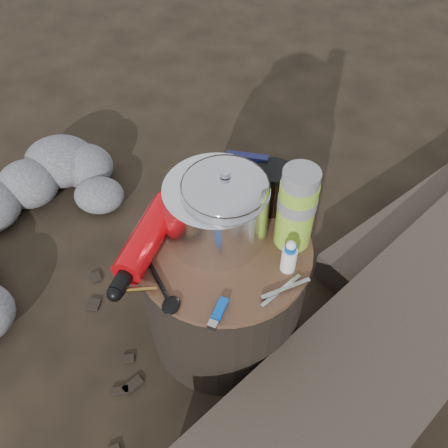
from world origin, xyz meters
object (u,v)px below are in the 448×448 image
(fuel_bottle, at_px, (147,237))
(travel_mug, at_px, (273,189))
(stump, at_px, (224,291))
(camping_pot, at_px, (225,206))
(thermos, at_px, (296,209))

(fuel_bottle, relative_size, travel_mug, 2.36)
(stump, bearing_deg, camping_pot, 102.51)
(fuel_bottle, bearing_deg, thermos, 22.94)
(camping_pot, xyz_separation_m, travel_mug, (0.09, 0.12, -0.03))
(thermos, bearing_deg, fuel_bottle, -159.99)
(fuel_bottle, bearing_deg, travel_mug, 42.95)
(camping_pot, distance_m, travel_mug, 0.16)
(fuel_bottle, relative_size, thermos, 1.37)
(camping_pot, xyz_separation_m, thermos, (0.16, 0.03, 0.01))
(travel_mug, bearing_deg, fuel_bottle, -139.98)
(stump, xyz_separation_m, fuel_bottle, (-0.18, -0.05, 0.23))
(fuel_bottle, height_order, thermos, thermos)
(fuel_bottle, distance_m, thermos, 0.36)
(stump, bearing_deg, fuel_bottle, -163.66)
(camping_pot, bearing_deg, fuel_bottle, -150.85)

